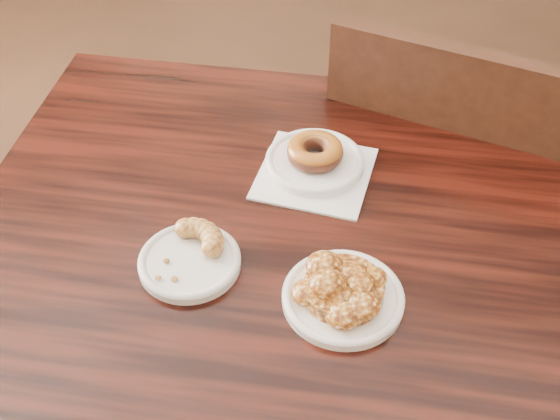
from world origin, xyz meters
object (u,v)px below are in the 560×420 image
at_px(cafe_table, 274,399).
at_px(glazed_donut, 315,151).
at_px(chair_far, 457,182).
at_px(cruller_fragment, 188,252).
at_px(apple_fritter, 344,287).

xyz_separation_m(cafe_table, glazed_donut, (-0.01, 0.21, 0.41)).
xyz_separation_m(chair_far, cruller_fragment, (-0.29, -0.66, 0.33)).
bearing_deg(chair_far, cafe_table, 76.11).
distance_m(glazed_donut, apple_fritter, 0.27).
xyz_separation_m(chair_far, glazed_donut, (-0.20, -0.40, 0.33)).
bearing_deg(chair_far, apple_fritter, 86.82).
bearing_deg(chair_far, glazed_donut, 66.58).
xyz_separation_m(cafe_table, cruller_fragment, (-0.10, -0.05, 0.40)).
height_order(chair_far, apple_fritter, chair_far).
bearing_deg(cruller_fragment, chair_far, 66.26).
bearing_deg(glazed_donut, cruller_fragment, -108.87).
relative_size(cafe_table, chair_far, 1.04).
height_order(cafe_table, cruller_fragment, cruller_fragment).
height_order(glazed_donut, cruller_fragment, glazed_donut).
bearing_deg(apple_fritter, cafe_table, 164.28).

